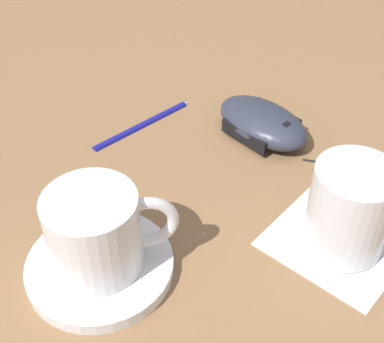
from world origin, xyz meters
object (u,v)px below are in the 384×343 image
at_px(coffee_cup, 97,232).
at_px(drinking_glass, 349,209).
at_px(saucer, 100,266).
at_px(computer_mouse, 263,122).
at_px(pen, 145,122).

height_order(coffee_cup, drinking_glass, drinking_glass).
bearing_deg(saucer, drinking_glass, 115.28).
distance_m(coffee_cup, computer_mouse, 0.26).
distance_m(saucer, pen, 0.22).
distance_m(coffee_cup, drinking_glass, 0.22).
xyz_separation_m(computer_mouse, drinking_glass, (0.14, 0.10, 0.03)).
height_order(coffee_cup, pen, coffee_cup).
distance_m(saucer, computer_mouse, 0.26).
relative_size(coffee_cup, pen, 0.80).
bearing_deg(saucer, computer_mouse, 158.06).
distance_m(computer_mouse, drinking_glass, 0.18).
height_order(computer_mouse, pen, computer_mouse).
height_order(saucer, pen, saucer).
distance_m(saucer, coffee_cup, 0.04).
xyz_separation_m(coffee_cup, pen, (-0.22, -0.04, -0.05)).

